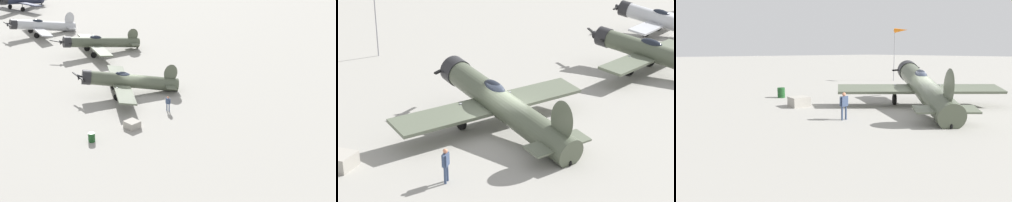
{
  "view_description": "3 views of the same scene",
  "coord_description": "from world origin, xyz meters",
  "views": [
    {
      "loc": [
        40.65,
        37.15,
        22.37
      ],
      "look_at": [
        1.28,
        5.98,
        1.1
      ],
      "focal_mm": 57.89,
      "sensor_mm": 36.0,
      "label": 1
    },
    {
      "loc": [
        -6.1,
        26.17,
        11.32
      ],
      "look_at": [
        0.0,
        -0.0,
        1.8
      ],
      "focal_mm": 58.55,
      "sensor_mm": 36.0,
      "label": 2
    },
    {
      "loc": [
        -11.03,
        16.54,
        3.92
      ],
      "look_at": [
        1.28,
        5.98,
        1.1
      ],
      "focal_mm": 30.99,
      "sensor_mm": 36.0,
      "label": 3
    }
  ],
  "objects": [
    {
      "name": "ground_plane",
      "position": [
        0.0,
        0.0,
        0.0
      ],
      "size": [
        400.0,
        400.0,
        0.0
      ],
      "primitive_type": "plane",
      "color": "gray"
    },
    {
      "name": "airplane_foreground",
      "position": [
        0.4,
        -0.33,
        1.51
      ],
      "size": [
        10.0,
        10.09,
        3.28
      ],
      "rotation": [
        0.0,
        0.0,
        5.59
      ],
      "color": "#4C5442",
      "rests_on": "ground_plane"
    },
    {
      "name": "ground_crew_mechanic",
      "position": [
        1.28,
        5.98,
        0.96
      ],
      "size": [
        0.22,
        0.62,
        1.59
      ],
      "rotation": [
        0.0,
        0.0,
        6.28
      ],
      "color": "#384766",
      "rests_on": "ground_plane"
    },
    {
      "name": "equipment_crate",
      "position": [
        6.46,
        5.75,
        0.35
      ],
      "size": [
        1.33,
        1.4,
        0.7
      ],
      "rotation": [
        0.0,
        0.0,
        6.17
      ],
      "color": "#9E998E",
      "rests_on": "ground_plane"
    },
    {
      "name": "fuel_drum",
      "position": [
        10.83,
        4.78,
        0.42
      ],
      "size": [
        0.65,
        0.65,
        0.84
      ],
      "color": "#19471E",
      "rests_on": "ground_plane"
    },
    {
      "name": "windsock_mast",
      "position": [
        12.87,
        -13.41,
        6.16
      ],
      "size": [
        1.91,
        0.78,
        6.76
      ],
      "color": "gray",
      "rests_on": "ground_plane"
    }
  ]
}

